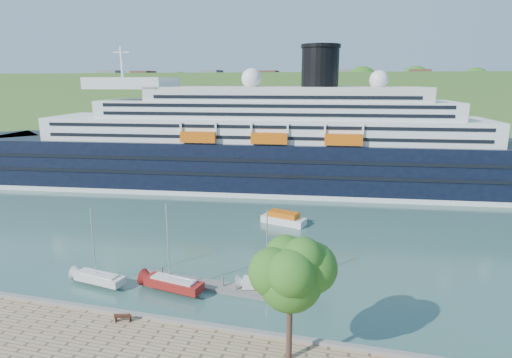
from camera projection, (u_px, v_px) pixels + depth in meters
name	position (u px, v px, depth m)	size (l,w,h in m)	color
ground	(137.00, 325.00, 37.77)	(400.00, 400.00, 0.00)	#31574F
far_hillside	(321.00, 104.00, 171.81)	(400.00, 50.00, 24.00)	#365F26
quay_coping	(135.00, 314.00, 37.33)	(220.00, 0.50, 0.30)	slate
cruise_ship	(252.00, 118.00, 83.90)	(123.67, 18.01, 27.77)	black
park_bench	(123.00, 316.00, 36.45)	(1.44, 0.59, 0.93)	#412012
promenade_tree	(290.00, 294.00, 30.48)	(6.27, 6.27, 10.39)	#255D18
floating_pontoon	(207.00, 285.00, 44.80)	(16.08, 1.97, 0.36)	gray
sailboat_white_near	(97.00, 250.00, 44.19)	(6.23, 1.73, 8.05)	silver
sailboat_red	(172.00, 251.00, 42.66)	(6.90, 1.92, 8.92)	maroon
sailboat_white_far	(271.00, 253.00, 43.03)	(6.41, 1.78, 8.28)	silver
tender_launch	(284.00, 218.00, 64.35)	(6.78, 2.32, 1.87)	#CF580C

